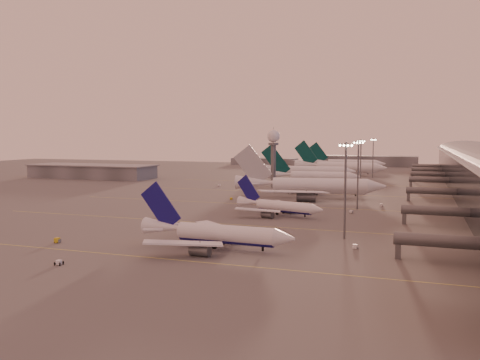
% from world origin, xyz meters
% --- Properties ---
extents(ground, '(700.00, 700.00, 0.00)m').
position_xyz_m(ground, '(0.00, 0.00, 0.00)').
color(ground, '#5C5A59').
rests_on(ground, ground).
extents(taxiway_markings, '(180.00, 185.25, 0.02)m').
position_xyz_m(taxiway_markings, '(30.00, 56.00, 0.01)').
color(taxiway_markings, '#EAE552').
rests_on(taxiway_markings, ground).
extents(hangar, '(82.00, 27.00, 8.50)m').
position_xyz_m(hangar, '(-120.00, 140.00, 4.32)').
color(hangar, '#5A5D61').
rests_on(hangar, ground).
extents(radar_tower, '(6.40, 6.40, 31.10)m').
position_xyz_m(radar_tower, '(5.00, 120.00, 20.95)').
color(radar_tower, slate).
rests_on(radar_tower, ground).
extents(mast_a, '(3.60, 0.56, 25.00)m').
position_xyz_m(mast_a, '(58.00, 0.00, 13.74)').
color(mast_a, slate).
rests_on(mast_a, ground).
extents(mast_b, '(3.60, 0.56, 25.00)m').
position_xyz_m(mast_b, '(55.00, 55.00, 13.74)').
color(mast_b, slate).
rests_on(mast_b, ground).
extents(mast_c, '(3.60, 0.56, 25.00)m').
position_xyz_m(mast_c, '(50.00, 110.00, 13.74)').
color(mast_c, slate).
rests_on(mast_c, ground).
extents(mast_d, '(3.60, 0.56, 25.00)m').
position_xyz_m(mast_d, '(48.00, 200.00, 13.74)').
color(mast_d, slate).
rests_on(mast_d, ground).
extents(distant_horizon, '(165.00, 37.50, 9.00)m').
position_xyz_m(distant_horizon, '(2.62, 325.14, 3.89)').
color(distant_horizon, '#5A5D61').
rests_on(distant_horizon, ground).
extents(narrowbody_near, '(39.62, 31.59, 15.47)m').
position_xyz_m(narrowbody_near, '(31.14, -22.49, 3.13)').
color(narrowbody_near, white).
rests_on(narrowbody_near, ground).
extents(narrowbody_mid, '(32.59, 25.61, 13.12)m').
position_xyz_m(narrowbody_mid, '(31.94, 31.28, 2.66)').
color(narrowbody_mid, white).
rests_on(narrowbody_mid, ground).
extents(widebody_white, '(64.54, 51.35, 22.81)m').
position_xyz_m(widebody_white, '(31.89, 81.99, 3.95)').
color(widebody_white, white).
rests_on(widebody_white, ground).
extents(greentail_a, '(52.21, 42.05, 18.96)m').
position_xyz_m(greentail_a, '(21.28, 143.69, 3.35)').
color(greentail_a, white).
rests_on(greentail_a, ground).
extents(greentail_b, '(58.80, 47.43, 21.35)m').
position_xyz_m(greentail_b, '(11.56, 176.72, 3.77)').
color(greentail_b, white).
rests_on(greentail_b, ground).
extents(greentail_c, '(64.63, 51.78, 23.63)m').
position_xyz_m(greentail_c, '(25.03, 215.14, 4.17)').
color(greentail_c, white).
rests_on(greentail_c, ground).
extents(greentail_d, '(59.94, 48.42, 21.78)m').
position_xyz_m(greentail_d, '(22.34, 269.97, 3.85)').
color(greentail_d, white).
rests_on(greentail_d, ground).
extents(gsv_truck_a, '(6.50, 3.07, 2.52)m').
position_xyz_m(gsv_truck_a, '(-8.19, -29.09, 1.29)').
color(gsv_truck_a, gold).
rests_on(gsv_truck_a, ground).
extents(gsv_tug_near, '(2.23, 3.43, 0.94)m').
position_xyz_m(gsv_tug_near, '(6.30, -46.93, 0.48)').
color(gsv_tug_near, white).
rests_on(gsv_tug_near, ground).
extents(gsv_catering_a, '(5.14, 2.85, 4.01)m').
position_xyz_m(gsv_catering_a, '(62.26, -11.17, 2.00)').
color(gsv_catering_a, white).
rests_on(gsv_catering_a, ground).
extents(gsv_tug_mid, '(3.84, 2.98, 0.96)m').
position_xyz_m(gsv_tug_mid, '(-5.40, 18.19, 0.50)').
color(gsv_tug_mid, gold).
rests_on(gsv_tug_mid, ground).
extents(gsv_truck_b, '(5.43, 2.77, 2.09)m').
position_xyz_m(gsv_truck_b, '(54.57, 44.45, 1.07)').
color(gsv_truck_b, white).
rests_on(gsv_truck_b, ground).
extents(gsv_truck_c, '(5.06, 4.16, 1.98)m').
position_xyz_m(gsv_truck_c, '(2.62, 65.40, 1.01)').
color(gsv_truck_c, gold).
rests_on(gsv_truck_c, ground).
extents(gsv_catering_b, '(5.64, 3.02, 4.46)m').
position_xyz_m(gsv_catering_b, '(62.91, 65.32, 2.23)').
color(gsv_catering_b, white).
rests_on(gsv_catering_b, ground).
extents(gsv_tug_far, '(3.13, 4.20, 1.07)m').
position_xyz_m(gsv_tug_far, '(20.53, 94.54, 0.55)').
color(gsv_tug_far, white).
rests_on(gsv_tug_far, ground).
extents(gsv_truck_d, '(3.73, 6.23, 2.37)m').
position_xyz_m(gsv_truck_d, '(-23.68, 116.87, 1.21)').
color(gsv_truck_d, white).
rests_on(gsv_truck_d, ground).
extents(gsv_tug_hangar, '(4.33, 3.87, 1.06)m').
position_xyz_m(gsv_tug_hangar, '(52.00, 158.76, 0.55)').
color(gsv_tug_hangar, gold).
rests_on(gsv_tug_hangar, ground).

